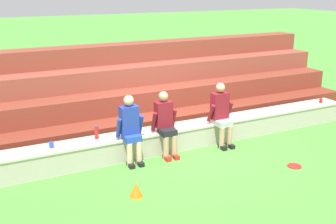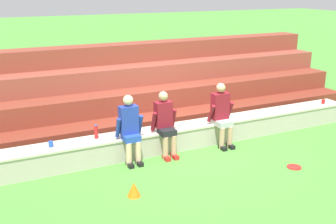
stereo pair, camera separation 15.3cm
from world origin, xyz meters
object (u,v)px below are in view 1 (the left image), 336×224
water_bottle_mid_left (96,132)px  sports_cone (136,190)px  person_left_of_center (165,123)px  frisbee (294,166)px  person_center (221,113)px  person_far_left (131,128)px  plastic_cup_left_end (321,101)px  plastic_cup_middle (51,145)px

water_bottle_mid_left → sports_cone: (0.13, -1.64, -0.48)m
person_left_of_center → frisbee: person_left_of_center is taller
person_left_of_center → person_center: size_ratio=0.96×
person_far_left → frisbee: person_far_left is taller
person_far_left → person_left_of_center: bearing=2.7°
person_center → plastic_cup_left_end: (3.16, 0.24, -0.18)m
plastic_cup_left_end → plastic_cup_middle: size_ratio=1.02×
person_center → person_left_of_center: bearing=178.0°
person_far_left → plastic_cup_middle: 1.48m
person_left_of_center → plastic_cup_middle: (-2.21, 0.24, -0.16)m
person_center → plastic_cup_left_end: size_ratio=12.48×
person_far_left → sports_cone: (-0.44, -1.30, -0.58)m
frisbee → plastic_cup_middle: bearing=155.8°
person_left_of_center → water_bottle_mid_left: size_ratio=4.80×
person_center → frisbee: size_ratio=5.01×
person_center → sports_cone: person_center is taller
plastic_cup_middle → person_far_left: bearing=-10.8°
water_bottle_mid_left → sports_cone: size_ratio=1.11×
plastic_cup_middle → sports_cone: (1.00, -1.57, -0.41)m
plastic_cup_middle → frisbee: (4.15, -1.86, -0.52)m
person_center → plastic_cup_middle: (-3.51, 0.28, -0.18)m
person_left_of_center → plastic_cup_middle: person_left_of_center is taller
person_left_of_center → person_far_left: bearing=-177.3°
sports_cone → frisbee: bearing=-5.2°
plastic_cup_middle → sports_cone: bearing=-57.5°
plastic_cup_middle → frisbee: plastic_cup_middle is taller
person_center → sports_cone: size_ratio=5.50×
plastic_cup_left_end → frisbee: plastic_cup_left_end is taller
person_far_left → frisbee: size_ratio=4.94×
person_center → sports_cone: bearing=-152.8°
person_left_of_center → person_center: (1.30, -0.04, 0.03)m
person_left_of_center → sports_cone: size_ratio=5.31×
person_left_of_center → plastic_cup_left_end: bearing=2.5°
person_far_left → water_bottle_mid_left: 0.67m
plastic_cup_left_end → sports_cone: bearing=-164.9°
person_center → plastic_cup_middle: person_center is taller
plastic_cup_left_end → sports_cone: size_ratio=0.44×
person_left_of_center → plastic_cup_left_end: size_ratio=12.04×
plastic_cup_middle → frisbee: 4.58m
sports_cone → person_center: bearing=27.2°
water_bottle_mid_left → person_center: bearing=-7.5°
person_center → person_far_left: bearing=179.7°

